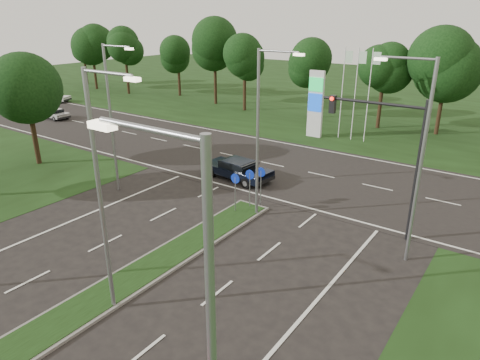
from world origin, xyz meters
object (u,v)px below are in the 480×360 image
Objects in this scene: far_car_a at (54,114)px; far_car_b at (54,97)px; navy_sedan at (237,169)px; far_car_c at (32,93)px.

far_car_b reaches higher than far_car_a.
navy_sedan reaches higher than far_car_b.
far_car_b is at bearing -90.50° from far_car_c.
navy_sedan is 1.35× the size of far_car_a.
far_car_a is at bearing -143.97° from far_car_b.
far_car_b is 5.02m from far_car_c.
far_car_a is 14.86m from far_car_c.
far_car_c is at bearing 68.46° from far_car_b.
far_car_c is (-40.69, 9.00, -0.05)m from navy_sedan.
navy_sedan reaches higher than far_car_c.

